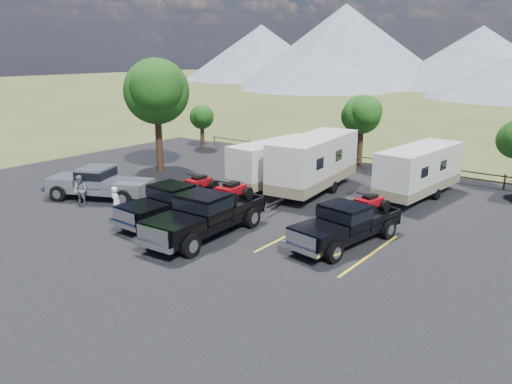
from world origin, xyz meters
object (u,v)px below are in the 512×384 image
Objects in this scene: tree_big_nw at (156,91)px; person_a at (116,203)px; trailer_left at (275,163)px; trailer_center at (314,163)px; person_b at (81,190)px; rig_right at (347,222)px; trailer_right at (419,171)px; rig_center at (207,213)px; rig_left at (176,201)px; pickup_silver at (99,183)px.

tree_big_nw is 4.51× the size of person_a.
trailer_left reaches higher than person_a.
tree_big_nw is 0.81× the size of trailer_center.
person_b is at bearing -71.12° from tree_big_nw.
person_b is (-8.69, -10.18, -0.92)m from trailer_center.
trailer_left is (-8.03, 5.80, 0.53)m from rig_right.
person_a is at bearing -53.16° from tree_big_nw.
trailer_right is 16.86m from person_a.
rig_center is at bearing -11.10° from person_b.
tree_big_nw is 0.92× the size of trailer_right.
trailer_right is at bearing 55.75° from rig_left.
tree_big_nw reaches higher than trailer_left.
rig_left is 0.91× the size of rig_center.
rig_left is 3.63× the size of person_a.
rig_right reaches higher than person_a.
rig_right is at bearing 17.31° from rig_left.
rig_right is at bearing 25.91° from rig_center.
trailer_center reaches higher than rig_right.
tree_big_nw is 0.94× the size of trailer_left.
rig_center reaches higher than pickup_silver.
rig_right reaches higher than pickup_silver.
rig_right is (17.12, -4.45, -4.58)m from tree_big_nw.
trailer_right is (5.34, 12.03, 0.45)m from rig_center.
person_b is (0.12, -1.30, -0.15)m from pickup_silver.
trailer_left is at bearing 40.76° from person_b.
trailer_right is at bearing 26.06° from person_b.
tree_big_nw is at bearing 176.83° from pickup_silver.
pickup_silver is (-14.24, -11.50, -0.57)m from trailer_right.
tree_big_nw is 18.27m from rig_right.
tree_big_nw reaches higher than rig_center.
person_a is (3.80, -1.73, -0.11)m from pickup_silver.
trailer_right is at bearing 26.38° from trailer_left.
trailer_right reaches higher than person_b.
rig_left is 8.20m from trailer_left.
person_b is at bearing -165.36° from rig_left.
pickup_silver is at bearing 79.02° from person_b.
trailer_left is 2.50m from trailer_center.
person_a is at bearing 41.14° from pickup_silver.
rig_center is at bearing -69.83° from trailer_left.
rig_center reaches higher than person_b.
rig_right is 9.01m from trailer_right.
trailer_right is at bearing 100.04° from rig_right.
rig_left is 0.97× the size of pickup_silver.
trailer_center is (2.42, 0.56, 0.24)m from trailer_left.
person_b is at bearing -19.29° from pickup_silver.
rig_right is 0.65× the size of trailer_center.
rig_left is 2.98m from person_a.
trailer_left is at bearing 118.03° from pickup_silver.
pickup_silver is (-6.13, -0.13, -0.03)m from rig_left.
trailer_left is at bearing -173.32° from trailer_center.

